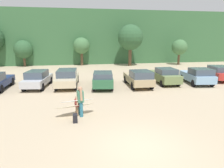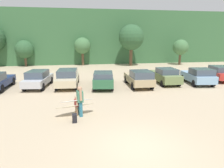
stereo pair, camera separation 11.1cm
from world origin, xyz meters
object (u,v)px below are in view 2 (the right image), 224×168
(parked_car_sky_blue, at_px, (198,76))
(parked_car_silver, at_px, (38,79))
(surfboard_white, at_px, (78,101))
(backpack_dropped, at_px, (75,118))
(parked_car_forest_green, at_px, (103,78))
(parked_car_olive_green, at_px, (165,76))
(parked_car_tan, at_px, (139,78))
(person_adult, at_px, (80,99))
(person_child, at_px, (76,104))
(surfboard_cream, at_px, (75,106))
(parked_car_red, at_px, (220,73))
(parked_car_champagne, at_px, (68,77))

(parked_car_sky_blue, bearing_deg, parked_car_silver, 91.93)
(surfboard_white, relative_size, backpack_dropped, 4.53)
(parked_car_forest_green, bearing_deg, parked_car_silver, 88.44)
(parked_car_olive_green, xyz_separation_m, surfboard_white, (-8.51, -7.05, 0.10))
(parked_car_tan, relative_size, backpack_dropped, 9.62)
(parked_car_forest_green, distance_m, person_adult, 7.05)
(parked_car_olive_green, xyz_separation_m, backpack_dropped, (-8.68, -8.05, -0.56))
(parked_car_forest_green, distance_m, parked_car_tan, 3.29)
(parked_car_forest_green, bearing_deg, person_child, 167.55)
(parked_car_silver, xyz_separation_m, parked_car_forest_green, (5.86, -0.91, 0.00))
(parked_car_tan, relative_size, surfboard_cream, 1.79)
(parked_car_red, relative_size, backpack_dropped, 9.36)
(parked_car_silver, distance_m, surfboard_white, 8.30)
(parked_car_silver, relative_size, parked_car_sky_blue, 1.08)
(parked_car_silver, xyz_separation_m, backpack_dropped, (3.39, -8.50, -0.57))
(parked_car_red, bearing_deg, backpack_dropped, 130.52)
(parked_car_sky_blue, relative_size, surfboard_cream, 1.70)
(parked_car_tan, height_order, surfboard_cream, parked_car_tan)
(surfboard_white, bearing_deg, surfboard_cream, -12.45)
(parked_car_forest_green, height_order, surfboard_white, parked_car_forest_green)
(parked_car_sky_blue, height_order, parked_car_red, parked_car_sky_blue)
(person_adult, height_order, surfboard_cream, person_adult)
(backpack_dropped, bearing_deg, parked_car_silver, 111.74)
(parked_car_olive_green, xyz_separation_m, parked_car_red, (6.15, 0.31, 0.05))
(person_child, relative_size, surfboard_cream, 0.48)
(parked_car_red, xyz_separation_m, surfboard_white, (-14.67, -7.36, 0.05))
(person_child, height_order, surfboard_white, person_child)
(parked_car_silver, height_order, parked_car_forest_green, parked_car_silver)
(parked_car_champagne, distance_m, parked_car_red, 15.58)
(parked_car_red, bearing_deg, parked_car_tan, 108.46)
(parked_car_olive_green, relative_size, person_child, 3.71)
(parked_car_champagne, bearing_deg, parked_car_sky_blue, -92.42)
(parked_car_olive_green, height_order, parked_car_red, parked_car_red)
(parked_car_champagne, height_order, parked_car_red, parked_car_champagne)
(surfboard_white, height_order, surfboard_cream, surfboard_white)
(backpack_dropped, bearing_deg, person_child, 84.20)
(parked_car_silver, xyz_separation_m, parked_car_olive_green, (12.07, -0.45, -0.01))
(parked_car_sky_blue, height_order, surfboard_white, parked_car_sky_blue)
(parked_car_champagne, xyz_separation_m, parked_car_red, (15.58, -0.07, 0.01))
(parked_car_forest_green, distance_m, surfboard_white, 6.98)
(parked_car_champagne, relative_size, parked_car_red, 1.16)
(parked_car_champagne, distance_m, surfboard_white, 7.49)
(surfboard_white, bearing_deg, parked_car_sky_blue, -163.13)
(person_child, height_order, surfboard_cream, person_child)
(parked_car_olive_green, relative_size, parked_car_sky_blue, 1.04)
(parked_car_champagne, relative_size, parked_car_forest_green, 0.98)
(surfboard_cream, bearing_deg, surfboard_white, 164.55)
(parked_car_tan, bearing_deg, backpack_dropped, 142.32)
(parked_car_forest_green, distance_m, surfboard_cream, 7.03)
(parked_car_olive_green, relative_size, surfboard_cream, 1.76)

